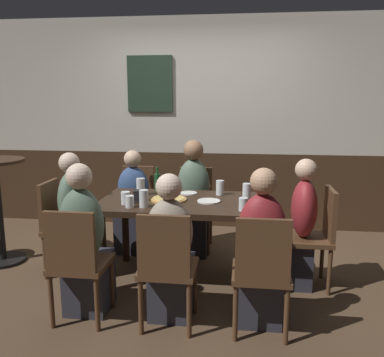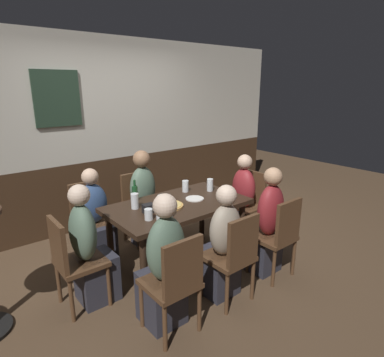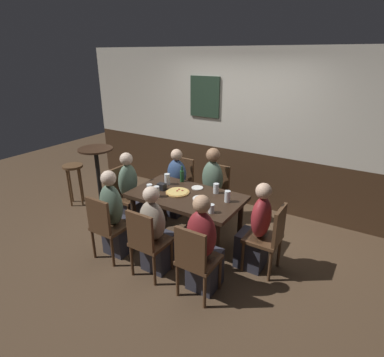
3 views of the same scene
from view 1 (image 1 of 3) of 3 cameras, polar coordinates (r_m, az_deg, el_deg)
ground_plane at (r=3.90m, az=-1.11°, el=-13.68°), size 12.00×12.00×0.00m
wall_back at (r=5.18m, az=1.39°, el=7.50°), size 6.40×0.13×2.60m
dining_table at (r=3.67m, az=-1.15°, el=-4.45°), size 1.49×0.85×0.74m
chair_mid_far at (r=4.52m, az=0.38°, el=-3.45°), size 0.40×0.40×0.88m
chair_head_east at (r=3.74m, az=16.91°, el=-7.11°), size 0.40×0.40×0.88m
chair_left_far at (r=4.64m, az=-7.71°, el=-3.17°), size 0.40×0.40×0.88m
chair_left_near at (r=3.12m, az=-15.68°, el=-10.76°), size 0.40×0.40×0.88m
chair_right_near at (r=2.90m, az=9.64°, el=-12.23°), size 0.40×0.40×0.88m
chair_mid_near at (r=2.94m, az=-3.53°, el=-11.74°), size 0.40×0.40×0.88m
chair_head_west at (r=4.04m, az=-17.75°, el=-5.78°), size 0.40×0.40×0.88m
person_mid_far at (r=4.36m, az=0.13°, el=-3.74°), size 0.34×0.37×1.21m
person_head_east at (r=3.72m, az=14.40°, el=-7.40°), size 0.37×0.34×1.13m
person_left_far at (r=4.49m, az=-8.23°, el=-4.20°), size 0.34×0.37×1.09m
person_left_near at (r=3.26m, az=-14.58°, el=-9.73°), size 0.34×0.37×1.18m
person_right_near at (r=3.05m, az=9.51°, el=-11.07°), size 0.34×0.37×1.17m
person_mid_near at (r=3.10m, az=-2.96°, el=-11.03°), size 0.34×0.37×1.12m
person_head_west at (r=3.98m, az=-15.61°, el=-6.08°), size 0.37×0.34×1.15m
pizza at (r=3.66m, az=-3.26°, el=-2.88°), size 0.32×0.32×0.03m
beer_glass_tall at (r=3.46m, az=-8.65°, el=-3.29°), size 0.07×0.07×0.10m
pint_glass_amber at (r=3.44m, az=-6.71°, el=-2.95°), size 0.08×0.08×0.15m
tumbler_short at (r=3.69m, az=7.60°, el=-1.96°), size 0.07×0.07×0.15m
pint_glass_pale at (r=3.56m, az=-9.20°, el=-2.79°), size 0.08×0.08×0.11m
pint_glass_stout at (r=3.86m, az=-7.14°, el=-1.26°), size 0.08×0.08×0.16m
highball_clear at (r=3.34m, az=7.13°, el=-3.68°), size 0.07×0.07×0.11m
beer_glass_half at (r=3.86m, az=3.91°, el=-1.41°), size 0.08×0.08×0.14m
beer_bottle_green at (r=4.03m, az=-4.82°, el=-0.42°), size 0.06×0.06×0.24m
plate_white_large at (r=3.61m, az=2.35°, el=-3.15°), size 0.20×0.20×0.01m
plate_white_small at (r=3.90m, az=-0.47°, el=-2.04°), size 0.16×0.16×0.01m
condiment_caddy at (r=3.68m, az=-7.17°, el=-2.33°), size 0.11×0.09×0.09m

